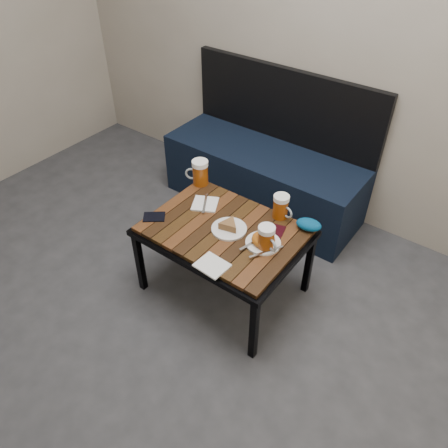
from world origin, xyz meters
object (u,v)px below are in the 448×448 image
Objects in this scene: cafe_table at (224,234)px; beer_mug_centre at (281,207)px; passport_burgundy at (274,232)px; bench at (265,172)px; plate_pie at (229,227)px; passport_navy at (154,217)px; knit_pouch at (309,225)px; plate_bagel at (263,241)px; beer_mug_left at (200,172)px; beer_mug_right at (266,238)px.

beer_mug_centre is (0.19, 0.26, 0.11)m from cafe_table.
cafe_table is at bearing -165.88° from passport_burgundy.
bench reaches higher than plate_pie.
passport_burgundy is (0.59, 0.28, 0.00)m from passport_navy.
knit_pouch reaches higher than plate_pie.
plate_bagel is 0.62m from passport_navy.
passport_navy and passport_burgundy have the same top height.
plate_bagel is at bearing 67.34° from passport_navy.
beer_mug_left is at bearing -98.66° from bench.
knit_pouch is (0.13, 0.24, 0.01)m from plate_bagel.
beer_mug_centre is 1.02× the size of passport_burgundy.
passport_burgundy is (0.59, -0.12, -0.07)m from beer_mug_left.
passport_burgundy is at bearing 124.28° from beer_mug_right.
knit_pouch is at bearing 35.84° from cafe_table.
beer_mug_centre is (0.55, 0.01, -0.01)m from beer_mug_left.
bench is 9.03× the size of beer_mug_left.
plate_pie is (0.03, 0.00, 0.06)m from cafe_table.
cafe_table is 0.28m from beer_mug_right.
beer_mug_left is 0.83× the size of plate_pie.
passport_navy is (-0.59, -0.17, -0.02)m from plate_bagel.
cafe_table is 0.27m from passport_burgundy.
beer_mug_left is 0.72m from knit_pouch.
cafe_table is at bearing 117.41° from beer_mug_left.
passport_burgundy is at bearing -133.40° from knit_pouch.
bench is at bearing 136.97° from knit_pouch.
beer_mug_centre is at bearing 126.16° from beer_mug_right.
bench is 10.15× the size of beer_mug_centre.
cafe_table is 0.46m from beer_mug_left.
beer_mug_centre is 0.69m from passport_navy.
beer_mug_right is at bearing -90.29° from passport_burgundy.
plate_bagel is at bearing -67.96° from beer_mug_centre.
plate_bagel is at bearing 4.47° from cafe_table.
plate_bagel is 1.68× the size of passport_burgundy.
plate_pie is 0.23m from passport_burgundy.
plate_bagel is at bearing -102.87° from passport_burgundy.
cafe_table is at bearing -72.29° from bench.
cafe_table is 6.22× the size of passport_burgundy.
knit_pouch reaches higher than plate_bagel.
knit_pouch is (0.13, 0.14, 0.03)m from passport_burgundy.
bench is 10.37× the size of passport_burgundy.
passport_navy reaches higher than cafe_table.
beer_mug_right reaches higher than passport_navy.
cafe_table is 3.69× the size of plate_bagel.
beer_mug_right is 0.24m from plate_pie.
beer_mug_left is at bearing 158.90° from plate_bagel.
bench is 10.40× the size of knit_pouch.
beer_mug_left is at bearing -179.04° from knit_pouch.
passport_burgundy reaches higher than cafe_table.
passport_burgundy is (0.23, 0.12, 0.05)m from cafe_table.
plate_pie is 0.20m from plate_bagel.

